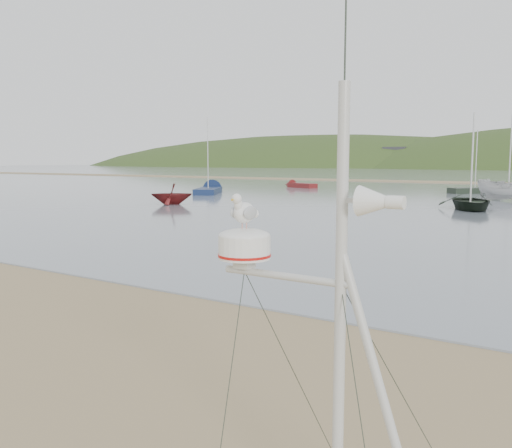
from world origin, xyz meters
The scene contains 8 objects.
ground centered at (0.00, 0.00, 0.00)m, with size 560.00×560.00×0.00m, color #8B7550.
mast_rig centered at (4.20, -1.31, 1.06)m, with size 1.94×2.07×4.37m.
boat_dark centered at (-0.99, 29.34, 2.32)m, with size 3.26×0.95×4.57m, color black.
boat_red centered at (-18.88, 22.57, 1.39)m, with size 2.33×1.42×2.70m, color maroon.
boat_white centered at (-0.21, 38.51, 2.27)m, with size 1.67×1.72×4.45m, color silver.
sailboat_blue_near centered at (-25.24, 35.20, 0.30)m, with size 5.29×7.43×7.44m.
dinghy_red_far centered at (-23.01, 47.54, 0.29)m, with size 5.00×2.96×1.20m.
sailboat_dark_mid centered at (-3.09, 48.00, 0.30)m, with size 5.45×5.46×6.20m.
Camera 1 is at (5.93, -5.05, 3.02)m, focal length 38.00 mm.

